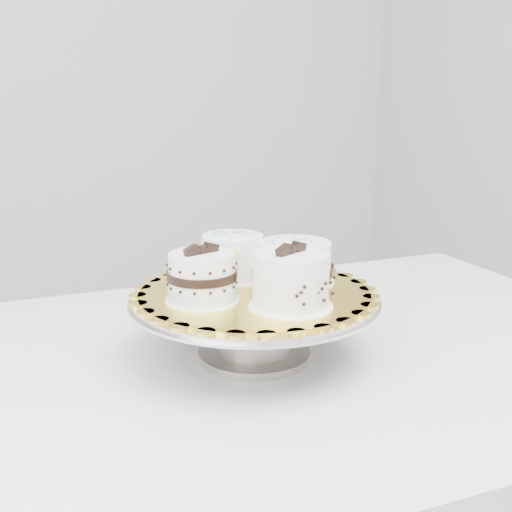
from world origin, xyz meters
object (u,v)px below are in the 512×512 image
cake_stand (254,315)px  cake_swirl (291,282)px  cake_dots (232,256)px  table (283,393)px  cake_board (254,293)px  cake_ribbon (295,263)px  cake_banded (202,279)px

cake_stand → cake_swirl: cake_swirl is taller
cake_dots → table: bearing=-72.2°
table → cake_stand: size_ratio=3.63×
cake_stand → cake_board: bearing=-97.1°
table → cake_dots: bearing=133.9°
table → cake_swirl: bearing=-109.8°
cake_ribbon → table: bearing=-164.8°
cake_swirl → cake_ribbon: 0.12m
table → cake_board: (-0.06, -0.00, 0.18)m
cake_swirl → cake_stand: bearing=76.5°
cake_swirl → cake_dots: bearing=73.0°
cake_swirl → cake_banded: 0.13m
cake_swirl → cake_dots: 0.16m
table → cake_dots: cake_dots is taller
cake_banded → cake_dots: bearing=30.8°
table → cake_ribbon: 0.21m
table → cake_dots: (-0.05, 0.07, 0.22)m
cake_stand → cake_board: size_ratio=1.09×
cake_swirl → cake_dots: cake_swirl is taller
cake_ribbon → cake_dots: bearing=140.4°
cake_swirl → cake_dots: size_ratio=1.09×
cake_dots → cake_ribbon: bearing=-59.2°
cake_dots → cake_ribbon: cake_dots is taller
cake_stand → cake_banded: (-0.08, 0.00, 0.07)m
cake_dots → cake_board: bearing=-110.9°
cake_stand → cake_swirl: (0.01, -0.09, 0.07)m
cake_swirl → cake_ribbon: (0.07, 0.10, -0.01)m
cake_board → cake_dots: bearing=86.4°
table → cake_stand: (-0.06, -0.00, 0.14)m
cake_board → cake_banded: bearing=179.6°
cake_stand → cake_dots: 0.10m
cake_stand → cake_dots: bearing=86.4°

